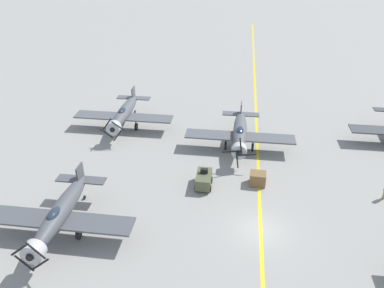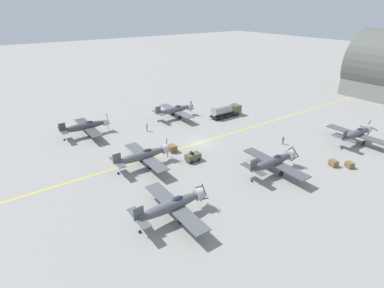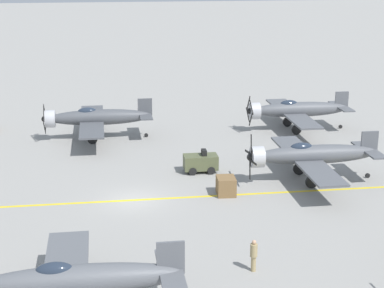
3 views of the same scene
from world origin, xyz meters
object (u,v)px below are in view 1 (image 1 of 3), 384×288
Objects in this scene: airplane_near_right at (124,113)px; airplane_mid_right at (59,214)px; airplane_near_center at (240,133)px; tow_tractor at (204,179)px; supply_crate_outboard at (258,179)px.

airplane_mid_right is (-0.38, 18.94, 0.00)m from airplane_near_right.
airplane_near_center is 4.62× the size of tow_tractor.
airplane_near_center is at bearing -112.52° from tow_tractor.
airplane_near_center is at bearing -139.67° from airplane_mid_right.
supply_crate_outboard is (-5.12, -0.98, -0.15)m from tow_tractor.
airplane_near_center is 7.12m from supply_crate_outboard.
airplane_near_center is 8.43m from tow_tractor.
airplane_mid_right is at bearing 37.05° from tow_tractor.
supply_crate_outboard is at bearing 109.99° from airplane_near_center.
tow_tractor is (-10.97, 10.95, -1.22)m from airplane_near_right.
airplane_near_center reaches higher than supply_crate_outboard.
airplane_near_right is 4.62× the size of tow_tractor.
supply_crate_outboard is (-15.70, -8.98, -1.37)m from airplane_mid_right.
airplane_near_right is 7.85× the size of supply_crate_outboard.
airplane_near_right and airplane_mid_right have the same top height.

